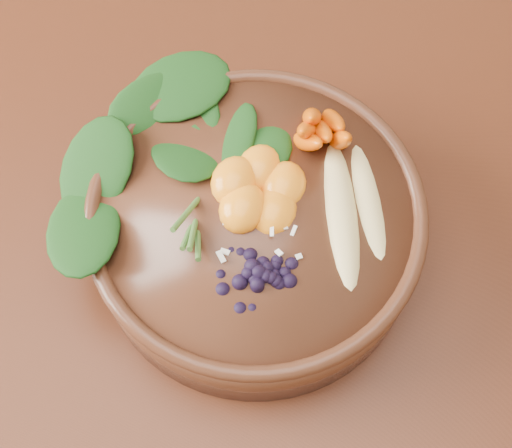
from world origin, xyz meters
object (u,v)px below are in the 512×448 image
object	(u,v)px
banana_halves	(357,199)
blueberry_pile	(259,267)
stoneware_bowl	(256,229)
mandarin_cluster	(259,182)
carrot_cluster	(319,106)
dining_table	(82,334)
kale_heap	(204,135)

from	to	relation	value
banana_halves	blueberry_pile	world-z (taller)	blueberry_pile
stoneware_bowl	banana_halves	world-z (taller)	banana_halves
mandarin_cluster	carrot_cluster	bearing A→B (deg)	67.99
carrot_cluster	dining_table	bearing A→B (deg)	-149.68
stoneware_bowl	kale_heap	size ratio (longest dim) A/B	1.53
stoneware_bowl	kale_heap	distance (m)	0.09
carrot_cluster	banana_halves	size ratio (longest dim) A/B	0.48
kale_heap	blueberry_pile	world-z (taller)	kale_heap
carrot_cluster	blueberry_pile	world-z (taller)	carrot_cluster
stoneware_bowl	mandarin_cluster	world-z (taller)	mandarin_cluster
dining_table	kale_heap	distance (m)	0.25
banana_halves	blueberry_pile	xyz separation A→B (m)	(-0.05, -0.08, 0.01)
carrot_cluster	blueberry_pile	distance (m)	0.13
carrot_cluster	mandarin_cluster	size ratio (longest dim) A/B	0.87
dining_table	banana_halves	bearing A→B (deg)	30.95
dining_table	carrot_cluster	xyz separation A→B (m)	(0.16, 0.18, 0.20)
banana_halves	mandarin_cluster	distance (m)	0.08
banana_halves	mandarin_cluster	size ratio (longest dim) A/B	1.81
mandarin_cluster	blueberry_pile	world-z (taller)	blueberry_pile
banana_halves	blueberry_pile	distance (m)	0.09
carrot_cluster	blueberry_pile	xyz separation A→B (m)	(-0.00, -0.13, -0.02)
dining_table	stoneware_bowl	distance (m)	0.21
blueberry_pile	stoneware_bowl	bearing A→B (deg)	110.66
dining_table	mandarin_cluster	size ratio (longest dim) A/B	19.05
dining_table	blueberry_pile	xyz separation A→B (m)	(0.16, 0.05, 0.18)
dining_table	banana_halves	distance (m)	0.30
kale_heap	dining_table	bearing A→B (deg)	-121.10
dining_table	carrot_cluster	size ratio (longest dim) A/B	21.91
blueberry_pile	dining_table	bearing A→B (deg)	-162.99
banana_halves	carrot_cluster	bearing A→B (deg)	113.06
stoneware_bowl	carrot_cluster	size ratio (longest dim) A/B	3.62
stoneware_bowl	kale_heap	world-z (taller)	kale_heap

